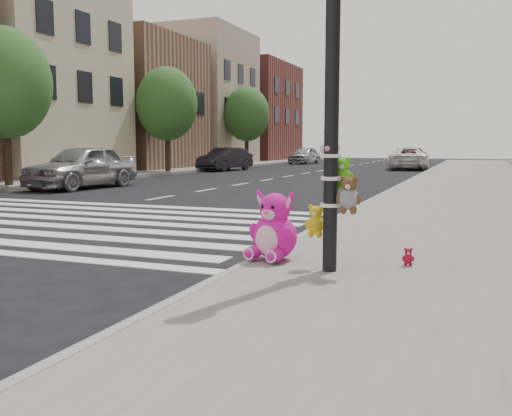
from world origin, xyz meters
The scene contains 19 objects.
ground centered at (0.00, 0.00, 0.00)m, with size 120.00×120.00×0.00m, color black.
sidewalk_far centered at (-13.50, 20.00, 0.07)m, with size 6.00×80.00×0.14m, color slate.
curb_edge centered at (1.55, 10.00, 0.07)m, with size 0.12×80.00×0.15m, color gray.
crosswalk centered at (-4.50, 5.20, 0.01)m, with size 11.00×6.00×0.01m, color silver, non-canonical shape.
bld_far_b centered at (-15.50, 17.00, 5.50)m, with size 6.00×8.00×11.00m, color beige.
bld_far_c centered at (-15.50, 26.00, 4.00)m, with size 6.00×8.00×8.00m, color #976A50.
bld_far_d centered at (-15.50, 35.00, 5.00)m, with size 6.00×8.00×10.00m, color #B8A48C.
bld_far_e centered at (-15.50, 46.00, 4.50)m, with size 6.00×10.00×9.00m, color brown.
signal_pole centered at (2.62, 1.82, 1.78)m, with size 0.69×0.49×4.00m.
tree_far_a centered at (-11.20, 11.00, 3.65)m, with size 3.20×3.20×5.44m.
tree_far_b centered at (-11.20, 22.00, 3.65)m, with size 3.20×3.20×5.44m.
tree_far_c centered at (-11.20, 33.00, 3.65)m, with size 3.20×3.20×5.44m.
pink_bunny centered at (1.79, 2.17, 0.50)m, with size 0.65×0.73×0.88m.
red_teddy centered at (3.40, 2.40, 0.25)m, with size 0.15×0.10×0.22m, color #AA112E, non-canonical shape.
car_silver_far centered at (-8.98, 12.18, 0.78)m, with size 1.84×4.57×1.56m, color #A6A6AB.
car_dark_far centered at (-9.80, 26.27, 0.68)m, with size 1.44×4.12×1.36m, color black.
car_white_near centered at (0.00, 31.88, 0.68)m, with size 2.27×4.93×1.37m, color white.
car_maroon_near centered at (-0.71, 42.02, 0.64)m, with size 1.80×4.44×1.29m, color #4F1621.
car_silver_deep centered at (-8.80, 39.24, 0.68)m, with size 1.60×3.98×1.36m, color #BAB9BF.
Camera 1 is at (4.13, -4.42, 1.57)m, focal length 40.00 mm.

